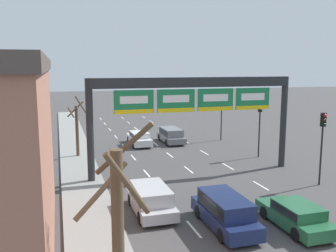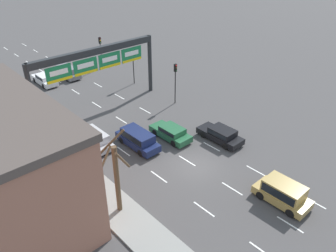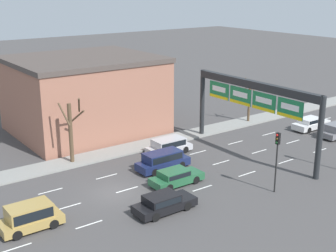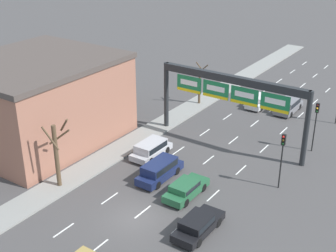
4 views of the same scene
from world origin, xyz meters
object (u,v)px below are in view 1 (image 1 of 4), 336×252
at_px(suv_navy, 225,210).
at_px(tree_bare_second, 118,227).
at_px(suv_grey, 171,134).
at_px(car_green, 296,215).
at_px(sign_gantry, 195,98).
at_px(tree_bare_closest, 77,127).
at_px(suv_silver, 151,198).
at_px(car_white, 139,138).
at_px(traffic_light_mid_block, 323,134).
at_px(traffic_light_near_gantry, 222,109).
at_px(traffic_light_far_end, 260,118).

height_order(suv_navy, tree_bare_second, tree_bare_second).
height_order(suv_grey, suv_navy, suv_navy).
bearing_deg(car_green, sign_gantry, 98.35).
bearing_deg(tree_bare_closest, suv_grey, 21.34).
distance_m(suv_silver, tree_bare_closest, 14.34).
bearing_deg(car_white, suv_silver, -100.08).
distance_m(suv_grey, tree_bare_second, 27.97).
xyz_separation_m(sign_gantry, car_green, (1.49, -10.17, -4.88)).
bearing_deg(suv_silver, traffic_light_mid_block, 6.96).
xyz_separation_m(car_white, tree_bare_second, (-6.16, -25.89, 2.51)).
distance_m(tree_bare_closest, tree_bare_second, 22.41).
distance_m(sign_gantry, tree_bare_second, 16.91).
bearing_deg(suv_grey, suv_navy, -99.69).
height_order(suv_grey, car_white, suv_grey).
relative_size(suv_navy, tree_bare_second, 0.79).
height_order(traffic_light_near_gantry, tree_bare_closest, tree_bare_closest).
distance_m(sign_gantry, suv_navy, 10.40).
relative_size(suv_navy, car_white, 1.03).
xyz_separation_m(sign_gantry, traffic_light_mid_block, (7.15, -4.80, -2.13)).
bearing_deg(car_white, traffic_light_near_gantry, -0.37).
xyz_separation_m(sign_gantry, tree_bare_second, (-7.87, -14.78, -2.34)).
relative_size(traffic_light_near_gantry, tree_bare_second, 0.77).
bearing_deg(tree_bare_second, suv_navy, 42.92).
relative_size(car_green, traffic_light_near_gantry, 0.96).
relative_size(sign_gantry, traffic_light_mid_block, 3.15).
xyz_separation_m(sign_gantry, traffic_light_far_end, (7.22, 3.25, -2.12)).
distance_m(suv_silver, traffic_light_mid_block, 12.31).
bearing_deg(suv_silver, traffic_light_far_end, 38.36).
height_order(traffic_light_far_end, tree_bare_closest, tree_bare_closest).
height_order(suv_grey, car_green, suv_grey).
bearing_deg(traffic_light_mid_block, traffic_light_far_end, 89.51).
bearing_deg(car_green, traffic_light_near_gantry, 74.94).
bearing_deg(tree_bare_closest, suv_silver, -77.44).
xyz_separation_m(car_green, suv_silver, (-6.29, 3.92, 0.13)).
height_order(suv_grey, traffic_light_far_end, traffic_light_far_end).
height_order(car_green, tree_bare_second, tree_bare_second).
bearing_deg(sign_gantry, traffic_light_mid_block, -33.85).
relative_size(suv_silver, car_white, 0.94).
height_order(sign_gantry, car_white, sign_gantry).
bearing_deg(suv_silver, car_white, 79.92).
relative_size(traffic_light_near_gantry, tree_bare_closest, 0.89).
relative_size(car_white, traffic_light_near_gantry, 1.00).
height_order(suv_grey, traffic_light_near_gantry, traffic_light_near_gantry).
distance_m(car_white, traffic_light_near_gantry, 9.28).
bearing_deg(traffic_light_far_end, suv_grey, 124.10).
distance_m(suv_navy, car_green, 3.45).
height_order(sign_gantry, tree_bare_second, sign_gantry).
height_order(suv_navy, traffic_light_mid_block, traffic_light_mid_block).
distance_m(suv_navy, car_white, 20.23).
xyz_separation_m(sign_gantry, suv_silver, (-4.79, -6.25, -4.75)).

